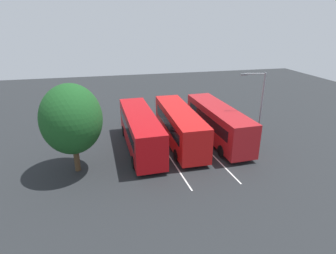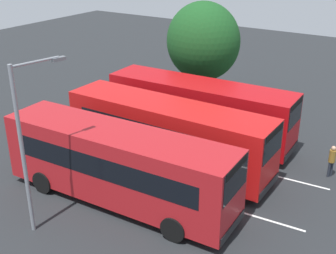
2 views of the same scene
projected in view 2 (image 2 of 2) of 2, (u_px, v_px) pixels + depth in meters
name	position (u px, v px, depth m)	size (l,w,h in m)	color
ground_plane	(163.00, 167.00, 22.99)	(74.78, 74.78, 0.00)	#232628
bus_far_left	(118.00, 164.00, 19.26)	(11.10, 3.02, 3.45)	#AD191E
bus_center_left	(168.00, 133.00, 22.26)	(11.01, 2.70, 3.45)	red
bus_center_right	(200.00, 109.00, 25.36)	(11.08, 2.94, 3.45)	#B70C11
pedestrian	(332.00, 159.00, 21.68)	(0.44, 0.44, 1.68)	#232833
street_lamp	(26.00, 139.00, 16.63)	(0.63, 2.29, 6.98)	gray
depot_tree	(203.00, 42.00, 30.07)	(5.14, 4.63, 7.12)	#4C3823
lane_stripe_outer_left	(142.00, 182.00, 21.52)	(15.87, 0.12, 0.01)	silver
lane_stripe_inner_left	(182.00, 152.00, 24.46)	(15.87, 0.12, 0.01)	silver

